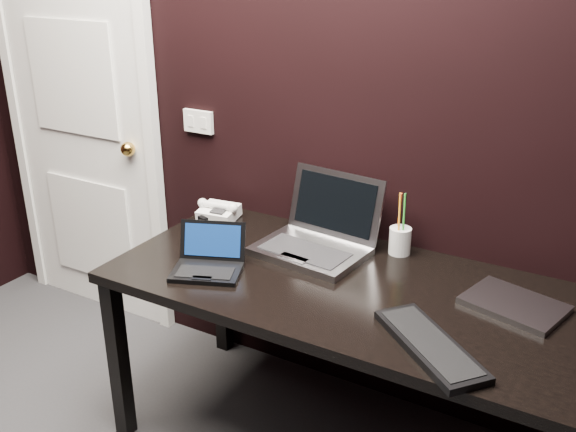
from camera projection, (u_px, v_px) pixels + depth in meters
The scene contains 11 objects.
wall_back at pixel (325, 95), 2.50m from camera, with size 4.00×4.00×0.00m, color black.
door at pixel (81, 119), 3.20m from camera, with size 0.99×0.10×2.14m.
wall_switch at pixel (198, 121), 2.85m from camera, with size 0.15×0.02×0.10m.
desk at pixel (346, 302), 2.29m from camera, with size 1.70×0.80×0.74m.
netbook at pixel (208, 263), 2.33m from camera, with size 0.31×0.29×0.16m.
silver_laptop at pixel (317, 238), 2.48m from camera, with size 0.44×0.41×0.28m.
ext_keyboard at pixel (430, 345), 1.88m from camera, with size 0.42×0.38×0.03m.
closed_laptop at pixel (514, 305), 2.10m from camera, with size 0.35×0.29×0.02m.
desk_phone at pixel (219, 212), 2.78m from camera, with size 0.20×0.16×0.09m.
mobile_phone at pixel (203, 230), 2.60m from camera, with size 0.06×0.06×0.09m.
pen_cup at pixel (400, 240), 2.46m from camera, with size 0.08×0.08×0.25m.
Camera 1 is at (1.11, -0.44, 1.82)m, focal length 40.00 mm.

